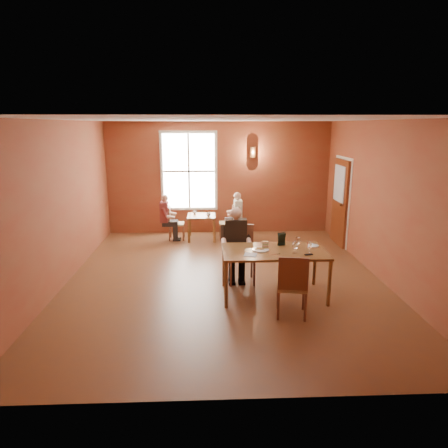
{
  "coord_description": "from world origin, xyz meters",
  "views": [
    {
      "loc": [
        -0.32,
        -7.25,
        2.91
      ],
      "look_at": [
        0.0,
        0.2,
        1.05
      ],
      "focal_mm": 32.0,
      "sensor_mm": 36.0,
      "label": 1
    }
  ],
  "objects_px": {
    "chair_diner_main": "(242,255)",
    "chair_diner_white": "(227,223)",
    "chair_diner_maroon": "(177,223)",
    "diner_maroon": "(175,218)",
    "second_table": "(202,227)",
    "diner_white": "(228,217)",
    "main_table": "(274,273)",
    "chair_empty": "(292,284)",
    "diner_main": "(242,248)"
  },
  "relations": [
    {
      "from": "chair_diner_main",
      "to": "chair_diner_white",
      "type": "xyz_separation_m",
      "value": [
        -0.14,
        2.97,
        -0.1
      ]
    },
    {
      "from": "chair_diner_maroon",
      "to": "diner_maroon",
      "type": "relative_size",
      "value": 0.75
    },
    {
      "from": "second_table",
      "to": "diner_white",
      "type": "xyz_separation_m",
      "value": [
        0.68,
        0.0,
        0.27
      ]
    },
    {
      "from": "main_table",
      "to": "chair_empty",
      "type": "relative_size",
      "value": 1.74
    },
    {
      "from": "main_table",
      "to": "second_table",
      "type": "distance_m",
      "value": 3.84
    },
    {
      "from": "main_table",
      "to": "chair_diner_main",
      "type": "xyz_separation_m",
      "value": [
        -0.5,
        0.65,
        0.12
      ]
    },
    {
      "from": "chair_diner_main",
      "to": "chair_diner_white",
      "type": "distance_m",
      "value": 2.97
    },
    {
      "from": "chair_empty",
      "to": "second_table",
      "type": "height_order",
      "value": "chair_empty"
    },
    {
      "from": "chair_empty",
      "to": "diner_maroon",
      "type": "xyz_separation_m",
      "value": [
        -2.13,
        4.35,
        0.07
      ]
    },
    {
      "from": "chair_empty",
      "to": "chair_diner_white",
      "type": "distance_m",
      "value": 4.42
    },
    {
      "from": "chair_diner_main",
      "to": "diner_main",
      "type": "bearing_deg",
      "value": 90.0
    },
    {
      "from": "main_table",
      "to": "diner_white",
      "type": "bearing_deg",
      "value": 99.51
    },
    {
      "from": "diner_maroon",
      "to": "second_table",
      "type": "bearing_deg",
      "value": 90.0
    },
    {
      "from": "chair_diner_maroon",
      "to": "second_table",
      "type": "bearing_deg",
      "value": 90.0
    },
    {
      "from": "diner_main",
      "to": "diner_white",
      "type": "bearing_deg",
      "value": -87.98
    },
    {
      "from": "chair_diner_main",
      "to": "chair_empty",
      "type": "height_order",
      "value": "chair_diner_main"
    },
    {
      "from": "second_table",
      "to": "chair_diner_maroon",
      "type": "distance_m",
      "value": 0.66
    },
    {
      "from": "second_table",
      "to": "chair_diner_main",
      "type": "bearing_deg",
      "value": -75.17
    },
    {
      "from": "main_table",
      "to": "chair_diner_maroon",
      "type": "height_order",
      "value": "chair_diner_maroon"
    },
    {
      "from": "diner_white",
      "to": "chair_diner_maroon",
      "type": "xyz_separation_m",
      "value": [
        -1.33,
        0.0,
        -0.15
      ]
    },
    {
      "from": "chair_diner_main",
      "to": "diner_maroon",
      "type": "relative_size",
      "value": 0.93
    },
    {
      "from": "diner_white",
      "to": "main_table",
      "type": "bearing_deg",
      "value": -170.49
    },
    {
      "from": "second_table",
      "to": "diner_white",
      "type": "relative_size",
      "value": 0.61
    },
    {
      "from": "diner_white",
      "to": "diner_maroon",
      "type": "xyz_separation_m",
      "value": [
        -1.36,
        0.0,
        -0.01
      ]
    },
    {
      "from": "diner_main",
      "to": "second_table",
      "type": "bearing_deg",
      "value": -75.31
    },
    {
      "from": "second_table",
      "to": "diner_white",
      "type": "height_order",
      "value": "diner_white"
    },
    {
      "from": "main_table",
      "to": "chair_diner_maroon",
      "type": "distance_m",
      "value": 4.1
    },
    {
      "from": "chair_empty",
      "to": "chair_diner_maroon",
      "type": "height_order",
      "value": "chair_empty"
    },
    {
      "from": "chair_diner_main",
      "to": "chair_diner_maroon",
      "type": "distance_m",
      "value": 3.3
    },
    {
      "from": "chair_diner_maroon",
      "to": "chair_empty",
      "type": "bearing_deg",
      "value": 25.75
    },
    {
      "from": "diner_main",
      "to": "diner_white",
      "type": "relative_size",
      "value": 1.15
    },
    {
      "from": "second_table",
      "to": "diner_maroon",
      "type": "xyz_separation_m",
      "value": [
        -0.68,
        0.0,
        0.26
      ]
    },
    {
      "from": "diner_main",
      "to": "chair_empty",
      "type": "xyz_separation_m",
      "value": [
        0.66,
        -1.35,
        -0.17
      ]
    },
    {
      "from": "main_table",
      "to": "chair_diner_main",
      "type": "distance_m",
      "value": 0.83
    },
    {
      "from": "chair_diner_white",
      "to": "chair_diner_maroon",
      "type": "relative_size",
      "value": 1.0
    },
    {
      "from": "chair_diner_maroon",
      "to": "main_table",
      "type": "bearing_deg",
      "value": 28.16
    },
    {
      "from": "diner_main",
      "to": "chair_empty",
      "type": "height_order",
      "value": "diner_main"
    },
    {
      "from": "main_table",
      "to": "chair_diner_white",
      "type": "bearing_deg",
      "value": 99.97
    },
    {
      "from": "chair_diner_main",
      "to": "diner_maroon",
      "type": "xyz_separation_m",
      "value": [
        -1.47,
        2.97,
        0.04
      ]
    },
    {
      "from": "main_table",
      "to": "diner_maroon",
      "type": "distance_m",
      "value": 4.12
    },
    {
      "from": "diner_main",
      "to": "diner_maroon",
      "type": "bearing_deg",
      "value": -63.94
    },
    {
      "from": "chair_diner_white",
      "to": "main_table",
      "type": "bearing_deg",
      "value": -170.03
    },
    {
      "from": "chair_empty",
      "to": "second_table",
      "type": "xyz_separation_m",
      "value": [
        -1.45,
        4.35,
        -0.19
      ]
    },
    {
      "from": "chair_diner_white",
      "to": "diner_white",
      "type": "bearing_deg",
      "value": -90.0
    },
    {
      "from": "chair_diner_white",
      "to": "chair_diner_main",
      "type": "bearing_deg",
      "value": -177.38
    },
    {
      "from": "diner_main",
      "to": "chair_diner_white",
      "type": "relative_size",
      "value": 1.55
    },
    {
      "from": "second_table",
      "to": "chair_diner_white",
      "type": "height_order",
      "value": "chair_diner_white"
    },
    {
      "from": "diner_white",
      "to": "chair_diner_main",
      "type": "bearing_deg",
      "value": -177.96
    },
    {
      "from": "diner_white",
      "to": "chair_diner_maroon",
      "type": "distance_m",
      "value": 1.34
    },
    {
      "from": "chair_diner_main",
      "to": "diner_maroon",
      "type": "distance_m",
      "value": 3.31
    }
  ]
}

